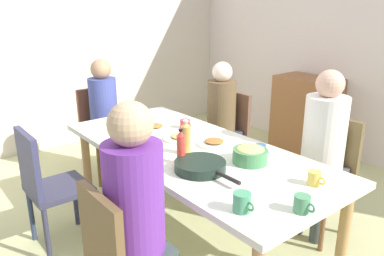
{
  "coord_description": "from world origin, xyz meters",
  "views": [
    {
      "loc": [
        1.98,
        -1.58,
        1.7
      ],
      "look_at": [
        0.0,
        0.0,
        0.87
      ],
      "focal_mm": 35.78,
      "sensor_mm": 36.0,
      "label": 1
    }
  ],
  "objects_px": {
    "cup_3": "(260,150)",
    "chair_4": "(326,169)",
    "cup_2": "(140,122)",
    "dining_table": "(192,157)",
    "bottle_0": "(181,148)",
    "chair_0": "(47,183)",
    "plate_0": "(180,137)",
    "person_3": "(137,208)",
    "cup_1": "(302,204)",
    "cup_0": "(315,178)",
    "serving_pan": "(200,166)",
    "cup_4": "(242,202)",
    "chair_1": "(102,127)",
    "person_2": "(220,115)",
    "side_cabinet": "(305,115)",
    "person_4": "(323,141)",
    "person_1": "(104,110)",
    "bowl_0": "(250,154)",
    "cup_5": "(185,124)",
    "plate_1": "(155,127)",
    "bottle_1": "(186,138)",
    "plate_2": "(214,143)",
    "chair_2": "(227,133)"
  },
  "relations": [
    {
      "from": "cup_3",
      "to": "chair_4",
      "type": "bearing_deg",
      "value": 74.72
    },
    {
      "from": "cup_2",
      "to": "cup_3",
      "type": "xyz_separation_m",
      "value": [
        1.06,
        0.3,
        -0.0
      ]
    },
    {
      "from": "dining_table",
      "to": "bottle_0",
      "type": "distance_m",
      "value": 0.34
    },
    {
      "from": "chair_0",
      "to": "plate_0",
      "type": "distance_m",
      "value": 1.0
    },
    {
      "from": "person_3",
      "to": "cup_1",
      "type": "xyz_separation_m",
      "value": [
        0.47,
        0.65,
        -0.0
      ]
    },
    {
      "from": "person_3",
      "to": "cup_0",
      "type": "height_order",
      "value": "person_3"
    },
    {
      "from": "serving_pan",
      "to": "cup_4",
      "type": "distance_m",
      "value": 0.52
    },
    {
      "from": "cup_1",
      "to": "bottle_0",
      "type": "bearing_deg",
      "value": -172.98
    },
    {
      "from": "chair_1",
      "to": "person_2",
      "type": "relative_size",
      "value": 0.75
    },
    {
      "from": "side_cabinet",
      "to": "person_4",
      "type": "bearing_deg",
      "value": -51.31
    },
    {
      "from": "cup_0",
      "to": "bottle_0",
      "type": "bearing_deg",
      "value": -150.17
    },
    {
      "from": "person_1",
      "to": "bowl_0",
      "type": "bearing_deg",
      "value": 4.09
    },
    {
      "from": "chair_1",
      "to": "dining_table",
      "type": "bearing_deg",
      "value": 0.0
    },
    {
      "from": "person_1",
      "to": "bottle_0",
      "type": "height_order",
      "value": "person_1"
    },
    {
      "from": "cup_5",
      "to": "bottle_0",
      "type": "xyz_separation_m",
      "value": [
        0.57,
        -0.47,
        0.07
      ]
    },
    {
      "from": "plate_0",
      "to": "cup_4",
      "type": "relative_size",
      "value": 2.03
    },
    {
      "from": "bottle_0",
      "to": "plate_1",
      "type": "bearing_deg",
      "value": 159.23
    },
    {
      "from": "person_3",
      "to": "chair_4",
      "type": "relative_size",
      "value": 1.44
    },
    {
      "from": "plate_0",
      "to": "cup_0",
      "type": "height_order",
      "value": "cup_0"
    },
    {
      "from": "person_1",
      "to": "side_cabinet",
      "type": "bearing_deg",
      "value": 69.7
    },
    {
      "from": "person_1",
      "to": "bottle_1",
      "type": "bearing_deg",
      "value": -3.95
    },
    {
      "from": "bowl_0",
      "to": "cup_4",
      "type": "height_order",
      "value": "bowl_0"
    },
    {
      "from": "cup_1",
      "to": "cup_2",
      "type": "distance_m",
      "value": 1.7
    },
    {
      "from": "plate_1",
      "to": "bottle_0",
      "type": "bearing_deg",
      "value": -20.77
    },
    {
      "from": "person_2",
      "to": "bottle_0",
      "type": "bearing_deg",
      "value": -54.38
    },
    {
      "from": "cup_4",
      "to": "side_cabinet",
      "type": "relative_size",
      "value": 0.14
    },
    {
      "from": "cup_5",
      "to": "chair_1",
      "type": "bearing_deg",
      "value": -167.3
    },
    {
      "from": "plate_0",
      "to": "cup_0",
      "type": "bearing_deg",
      "value": 6.94
    },
    {
      "from": "cup_2",
      "to": "bottle_1",
      "type": "height_order",
      "value": "bottle_1"
    },
    {
      "from": "person_3",
      "to": "cup_2",
      "type": "xyz_separation_m",
      "value": [
        -1.22,
        0.75,
        -0.01
      ]
    },
    {
      "from": "serving_pan",
      "to": "bottle_0",
      "type": "distance_m",
      "value": 0.18
    },
    {
      "from": "plate_0",
      "to": "serving_pan",
      "type": "distance_m",
      "value": 0.59
    },
    {
      "from": "chair_1",
      "to": "cup_4",
      "type": "xyz_separation_m",
      "value": [
        2.3,
        -0.35,
        0.26
      ]
    },
    {
      "from": "person_1",
      "to": "cup_3",
      "type": "distance_m",
      "value": 1.78
    },
    {
      "from": "person_2",
      "to": "bottle_0",
      "type": "height_order",
      "value": "person_2"
    },
    {
      "from": "plate_1",
      "to": "serving_pan",
      "type": "bearing_deg",
      "value": -15.41
    },
    {
      "from": "cup_1",
      "to": "side_cabinet",
      "type": "relative_size",
      "value": 0.13
    },
    {
      "from": "person_3",
      "to": "bowl_0",
      "type": "distance_m",
      "value": 0.91
    },
    {
      "from": "plate_2",
      "to": "serving_pan",
      "type": "height_order",
      "value": "serving_pan"
    },
    {
      "from": "bowl_0",
      "to": "bottle_0",
      "type": "relative_size",
      "value": 0.97
    },
    {
      "from": "person_4",
      "to": "cup_1",
      "type": "distance_m",
      "value": 1.02
    },
    {
      "from": "person_4",
      "to": "cup_0",
      "type": "distance_m",
      "value": 0.68
    },
    {
      "from": "chair_2",
      "to": "bowl_0",
      "type": "distance_m",
      "value": 1.25
    },
    {
      "from": "chair_1",
      "to": "cup_5",
      "type": "xyz_separation_m",
      "value": [
        1.07,
        0.24,
        0.25
      ]
    },
    {
      "from": "dining_table",
      "to": "plate_0",
      "type": "distance_m",
      "value": 0.22
    },
    {
      "from": "cup_3",
      "to": "bottle_1",
      "type": "bearing_deg",
      "value": -130.69
    },
    {
      "from": "person_4",
      "to": "plate_1",
      "type": "distance_m",
      "value": 1.3
    },
    {
      "from": "chair_1",
      "to": "chair_4",
      "type": "height_order",
      "value": "same"
    },
    {
      "from": "dining_table",
      "to": "serving_pan",
      "type": "xyz_separation_m",
      "value": [
        0.33,
        -0.2,
        0.1
      ]
    },
    {
      "from": "bottle_0",
      "to": "side_cabinet",
      "type": "distance_m",
      "value": 2.54
    }
  ]
}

